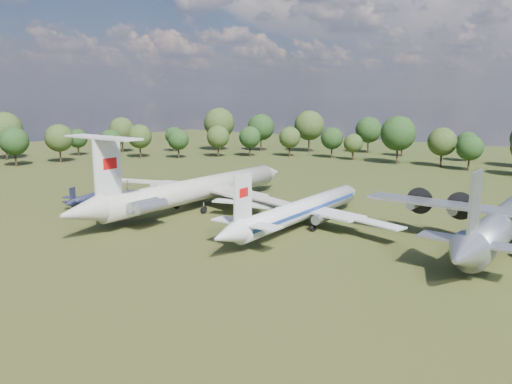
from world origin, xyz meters
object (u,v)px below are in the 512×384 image
Objects in this scene: il62_airliner at (198,194)px; person_on_il62 at (128,186)px; an12_transport at (498,231)px; small_prop_northwest at (135,196)px; small_prop_west at (88,200)px; tu104_jet at (302,214)px.

person_on_il62 is at bearing -90.00° from il62_airliner.
an12_transport is 22.89× the size of person_on_il62.
small_prop_northwest is at bearing -171.76° from an12_transport.
il62_airliner reaches higher than an12_transport.
small_prop_west is 8.15× the size of person_on_il62.
il62_airliner is 15.62m from person_on_il62.
small_prop_west is at bearing -12.41° from person_on_il62.
il62_airliner is at bearing 178.75° from tu104_jet.
an12_transport is 2.81× the size of small_prop_west.
il62_airliner is 47.31m from an12_transport.
tu104_jet is 34.39m from small_prop_northwest.
tu104_jet is 26.47m from an12_transport.
il62_airliner reaches higher than tu104_jet.
an12_transport is (47.05, 5.02, -0.13)m from il62_airliner.
tu104_jet is (21.05, 0.04, -0.59)m from il62_airliner.
small_prop_northwest is 18.81m from person_on_il62.
an12_transport is 66.51m from small_prop_west.
small_prop_west is at bearing -166.40° from an12_transport.
person_on_il62 is (-46.91, -20.22, 3.70)m from an12_transport.
an12_transport reaches higher than small_prop_west.
tu104_jet reaches higher than small_prop_northwest.
person_on_il62 is at bearing -156.00° from an12_transport.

